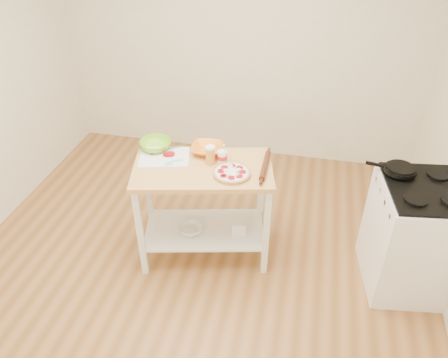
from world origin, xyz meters
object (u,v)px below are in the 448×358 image
object	(u,v)px
orange_bowl	(207,149)
rolling_pin	(265,165)
pizza	(232,173)
green_bowl	(156,145)
skillet	(399,169)
beer_pint	(210,155)
knife	(162,151)
prep_island	(204,193)
yogurt_tub	(222,157)
shelf_bin	(239,226)
shelf_glass_bowl	(191,229)
spatula	(173,162)
cutting_board	(164,157)
gas_stove	(411,236)

from	to	relation	value
orange_bowl	rolling_pin	world-z (taller)	orange_bowl
pizza	green_bowl	distance (m)	0.73
green_bowl	skillet	bearing A→B (deg)	-0.12
beer_pint	knife	bearing A→B (deg)	170.32
prep_island	green_bowl	world-z (taller)	green_bowl
prep_island	pizza	distance (m)	0.37
yogurt_tub	shelf_bin	size ratio (longest dim) A/B	1.46
shelf_glass_bowl	spatula	bearing A→B (deg)	155.41
cutting_board	pizza	bearing A→B (deg)	-26.10
pizza	shelf_glass_bowl	size ratio (longest dim) A/B	1.39
skillet	knife	bearing A→B (deg)	-167.84
beer_pint	yogurt_tub	size ratio (longest dim) A/B	0.89
prep_island	beer_pint	distance (m)	0.34
pizza	knife	distance (m)	0.66
spatula	rolling_pin	xyz separation A→B (m)	(0.72, 0.10, 0.01)
skillet	gas_stove	bearing A→B (deg)	-27.35
prep_island	shelf_glass_bowl	size ratio (longest dim) A/B	5.69
spatula	gas_stove	bearing A→B (deg)	-28.08
prep_island	knife	distance (m)	0.49
cutting_board	prep_island	bearing A→B (deg)	-26.29
beer_pint	shelf_bin	size ratio (longest dim) A/B	1.30
rolling_pin	shelf_bin	bearing A→B (deg)	-159.70
shelf_bin	spatula	bearing A→B (deg)	-177.11
green_bowl	yogurt_tub	size ratio (longest dim) A/B	1.50
knife	shelf_bin	distance (m)	0.91
yogurt_tub	rolling_pin	bearing A→B (deg)	-2.31
skillet	green_bowl	distance (m)	1.93
yogurt_tub	skillet	bearing A→B (deg)	2.87
rolling_pin	yogurt_tub	bearing A→B (deg)	177.69
prep_island	skillet	bearing A→B (deg)	6.81
green_bowl	beer_pint	bearing A→B (deg)	-12.72
knife	pizza	bearing A→B (deg)	-54.13
orange_bowl	beer_pint	size ratio (longest dim) A/B	1.69
skillet	green_bowl	xyz separation A→B (m)	(-1.93, 0.00, -0.03)
orange_bowl	shelf_bin	world-z (taller)	orange_bowl
gas_stove	rolling_pin	world-z (taller)	gas_stove
gas_stove	shelf_bin	distance (m)	1.38
yogurt_tub	shelf_bin	distance (m)	0.66
pizza	green_bowl	world-z (taller)	green_bowl
orange_bowl	pizza	bearing A→B (deg)	-46.29
green_bowl	shelf_glass_bowl	distance (m)	0.77
skillet	shelf_bin	bearing A→B (deg)	-161.71
shelf_glass_bowl	pizza	bearing A→B (deg)	1.90
skillet	beer_pint	size ratio (longest dim) A/B	2.37
orange_bowl	yogurt_tub	world-z (taller)	yogurt_tub
orange_bowl	beer_pint	world-z (taller)	beer_pint
cutting_board	beer_pint	world-z (taller)	beer_pint
gas_stove	green_bowl	xyz separation A→B (m)	(-2.11, 0.15, 0.47)
gas_stove	skillet	distance (m)	0.55
cutting_board	shelf_glass_bowl	world-z (taller)	cutting_board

